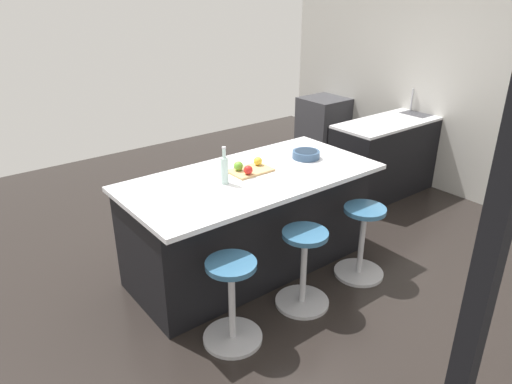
{
  "coord_description": "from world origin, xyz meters",
  "views": [
    {
      "loc": [
        2.37,
        3.01,
        2.42
      ],
      "look_at": [
        0.12,
        0.11,
        0.79
      ],
      "focal_mm": 33.17,
      "sensor_mm": 36.0,
      "label": 1
    }
  ],
  "objects_px": {
    "oven_range": "(323,128)",
    "apple_red": "(248,170)",
    "stool_by_window": "(361,244)",
    "stool_near_camera": "(232,304)",
    "stool_middle": "(303,271)",
    "water_bottle": "(224,169)",
    "cutting_board": "(251,171)",
    "kitchen_island": "(249,221)",
    "fruit_bowl": "(306,154)",
    "apple_yellow": "(258,161)",
    "apple_green": "(238,166)"
  },
  "relations": [
    {
      "from": "fruit_bowl",
      "to": "stool_by_window",
      "type": "bearing_deg",
      "value": 93.9
    },
    {
      "from": "oven_range",
      "to": "apple_green",
      "type": "bearing_deg",
      "value": 31.35
    },
    {
      "from": "apple_red",
      "to": "stool_middle",
      "type": "bearing_deg",
      "value": 93.88
    },
    {
      "from": "stool_middle",
      "to": "water_bottle",
      "type": "relative_size",
      "value": 2.14
    },
    {
      "from": "stool_by_window",
      "to": "apple_green",
      "type": "xyz_separation_m",
      "value": [
        0.76,
        -0.78,
        0.67
      ]
    },
    {
      "from": "stool_by_window",
      "to": "apple_yellow",
      "type": "height_order",
      "value": "apple_yellow"
    },
    {
      "from": "kitchen_island",
      "to": "fruit_bowl",
      "type": "height_order",
      "value": "fruit_bowl"
    },
    {
      "from": "stool_near_camera",
      "to": "fruit_bowl",
      "type": "relative_size",
      "value": 2.64
    },
    {
      "from": "apple_yellow",
      "to": "fruit_bowl",
      "type": "height_order",
      "value": "apple_yellow"
    },
    {
      "from": "kitchen_island",
      "to": "apple_yellow",
      "type": "height_order",
      "value": "apple_yellow"
    },
    {
      "from": "stool_by_window",
      "to": "stool_near_camera",
      "type": "relative_size",
      "value": 1.0
    },
    {
      "from": "stool_by_window",
      "to": "fruit_bowl",
      "type": "xyz_separation_m",
      "value": [
        0.05,
        -0.7,
        0.65
      ]
    },
    {
      "from": "stool_near_camera",
      "to": "kitchen_island",
      "type": "bearing_deg",
      "value": -134.28
    },
    {
      "from": "oven_range",
      "to": "water_bottle",
      "type": "relative_size",
      "value": 2.84
    },
    {
      "from": "cutting_board",
      "to": "kitchen_island",
      "type": "bearing_deg",
      "value": 35.64
    },
    {
      "from": "stool_middle",
      "to": "stool_near_camera",
      "type": "distance_m",
      "value": 0.7
    },
    {
      "from": "oven_range",
      "to": "stool_by_window",
      "type": "bearing_deg",
      "value": 50.98
    },
    {
      "from": "cutting_board",
      "to": "apple_red",
      "type": "relative_size",
      "value": 4.66
    },
    {
      "from": "stool_near_camera",
      "to": "stool_middle",
      "type": "bearing_deg",
      "value": 180.0
    },
    {
      "from": "kitchen_island",
      "to": "apple_green",
      "type": "relative_size",
      "value": 26.83
    },
    {
      "from": "cutting_board",
      "to": "water_bottle",
      "type": "distance_m",
      "value": 0.35
    },
    {
      "from": "apple_yellow",
      "to": "cutting_board",
      "type": "bearing_deg",
      "value": 21.19
    },
    {
      "from": "kitchen_island",
      "to": "apple_red",
      "type": "distance_m",
      "value": 0.52
    },
    {
      "from": "kitchen_island",
      "to": "apple_green",
      "type": "bearing_deg",
      "value": -50.11
    },
    {
      "from": "water_bottle",
      "to": "apple_red",
      "type": "bearing_deg",
      "value": -178.82
    },
    {
      "from": "water_bottle",
      "to": "cutting_board",
      "type": "bearing_deg",
      "value": -166.08
    },
    {
      "from": "water_bottle",
      "to": "oven_range",
      "type": "bearing_deg",
      "value": -148.85
    },
    {
      "from": "stool_middle",
      "to": "cutting_board",
      "type": "xyz_separation_m",
      "value": [
        -0.04,
        -0.74,
        0.62
      ]
    },
    {
      "from": "fruit_bowl",
      "to": "apple_yellow",
      "type": "bearing_deg",
      "value": -9.91
    },
    {
      "from": "apple_red",
      "to": "apple_green",
      "type": "relative_size",
      "value": 0.94
    },
    {
      "from": "apple_green",
      "to": "kitchen_island",
      "type": "bearing_deg",
      "value": 129.89
    },
    {
      "from": "kitchen_island",
      "to": "stool_by_window",
      "type": "relative_size",
      "value": 3.3
    },
    {
      "from": "stool_by_window",
      "to": "water_bottle",
      "type": "distance_m",
      "value": 1.39
    },
    {
      "from": "stool_by_window",
      "to": "fruit_bowl",
      "type": "bearing_deg",
      "value": -86.1
    },
    {
      "from": "stool_by_window",
      "to": "fruit_bowl",
      "type": "distance_m",
      "value": 0.95
    },
    {
      "from": "stool_near_camera",
      "to": "apple_yellow",
      "type": "distance_m",
      "value": 1.34
    },
    {
      "from": "stool_near_camera",
      "to": "water_bottle",
      "type": "relative_size",
      "value": 2.14
    },
    {
      "from": "stool_near_camera",
      "to": "cutting_board",
      "type": "distance_m",
      "value": 1.21
    },
    {
      "from": "oven_range",
      "to": "kitchen_island",
      "type": "bearing_deg",
      "value": 32.98
    },
    {
      "from": "stool_near_camera",
      "to": "fruit_bowl",
      "type": "distance_m",
      "value": 1.65
    },
    {
      "from": "apple_green",
      "to": "fruit_bowl",
      "type": "distance_m",
      "value": 0.71
    },
    {
      "from": "stool_by_window",
      "to": "stool_near_camera",
      "type": "bearing_deg",
      "value": 0.0
    },
    {
      "from": "stool_by_window",
      "to": "stool_middle",
      "type": "height_order",
      "value": "same"
    },
    {
      "from": "apple_yellow",
      "to": "fruit_bowl",
      "type": "distance_m",
      "value": 0.51
    },
    {
      "from": "kitchen_island",
      "to": "stool_by_window",
      "type": "height_order",
      "value": "kitchen_island"
    },
    {
      "from": "cutting_board",
      "to": "apple_green",
      "type": "bearing_deg",
      "value": -25.13
    },
    {
      "from": "stool_middle",
      "to": "apple_yellow",
      "type": "distance_m",
      "value": 1.04
    },
    {
      "from": "oven_range",
      "to": "stool_near_camera",
      "type": "relative_size",
      "value": 1.33
    },
    {
      "from": "oven_range",
      "to": "fruit_bowl",
      "type": "height_order",
      "value": "fruit_bowl"
    },
    {
      "from": "oven_range",
      "to": "apple_red",
      "type": "relative_size",
      "value": 11.5
    }
  ]
}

